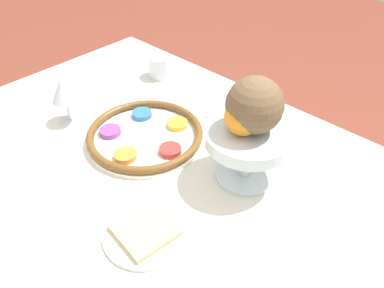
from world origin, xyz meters
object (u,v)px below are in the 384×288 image
object	(u,v)px
coconut	(255,105)
bread_plate	(145,232)
fruit_stand	(248,142)
orange_fruit	(243,117)
napkin_roll	(11,251)
cup_near	(160,66)
wine_glass	(63,91)
seder_plate	(145,135)

from	to	relation	value
coconut	bread_plate	world-z (taller)	coconut
fruit_stand	orange_fruit	world-z (taller)	orange_fruit
napkin_roll	bread_plate	bearing A→B (deg)	56.36
fruit_stand	cup_near	size ratio (longest dim) A/B	2.51
bread_plate	cup_near	bearing A→B (deg)	134.29
cup_near	wine_glass	bearing A→B (deg)	-89.55
coconut	cup_near	distance (m)	0.55
seder_plate	orange_fruit	world-z (taller)	orange_fruit
orange_fruit	coconut	world-z (taller)	coconut
wine_glass	orange_fruit	distance (m)	0.50
orange_fruit	cup_near	distance (m)	0.54
orange_fruit	bread_plate	distance (m)	0.30
bread_plate	napkin_roll	xyz separation A→B (m)	(-0.14, -0.20, 0.02)
seder_plate	napkin_roll	xyz separation A→B (m)	(0.09, -0.40, 0.01)
fruit_stand	orange_fruit	distance (m)	0.07
coconut	bread_plate	xyz separation A→B (m)	(-0.04, -0.27, -0.18)
wine_glass	bread_plate	bearing A→B (deg)	-14.30
seder_plate	wine_glass	xyz separation A→B (m)	(-0.22, -0.09, 0.08)
coconut	orange_fruit	bearing A→B (deg)	-109.89
fruit_stand	coconut	bearing A→B (deg)	91.13
seder_plate	bread_plate	world-z (taller)	seder_plate
wine_glass	coconut	distance (m)	0.52
seder_plate	orange_fruit	bearing A→B (deg)	10.90
coconut	seder_plate	bearing A→B (deg)	-164.66
seder_plate	cup_near	size ratio (longest dim) A/B	3.93
seder_plate	wine_glass	distance (m)	0.25
fruit_stand	napkin_roll	bearing A→B (deg)	-110.67
seder_plate	wine_glass	world-z (taller)	wine_glass
wine_glass	cup_near	distance (m)	0.35
fruit_stand	seder_plate	bearing A→B (deg)	-166.21
wine_glass	cup_near	xyz separation A→B (m)	(-0.00, 0.35, -0.06)
napkin_roll	seder_plate	bearing A→B (deg)	102.87
seder_plate	orange_fruit	size ratio (longest dim) A/B	3.80
seder_plate	cup_near	world-z (taller)	cup_near
seder_plate	fruit_stand	distance (m)	0.29
wine_glass	orange_fruit	xyz separation A→B (m)	(0.48, 0.14, 0.08)
bread_plate	cup_near	world-z (taller)	cup_near
orange_fruit	napkin_roll	xyz separation A→B (m)	(-0.17, -0.45, -0.15)
seder_plate	bread_plate	distance (m)	0.30
fruit_stand	cup_near	bearing A→B (deg)	158.57
coconut	napkin_roll	xyz separation A→B (m)	(-0.18, -0.48, -0.17)
bread_plate	napkin_roll	world-z (taller)	napkin_roll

